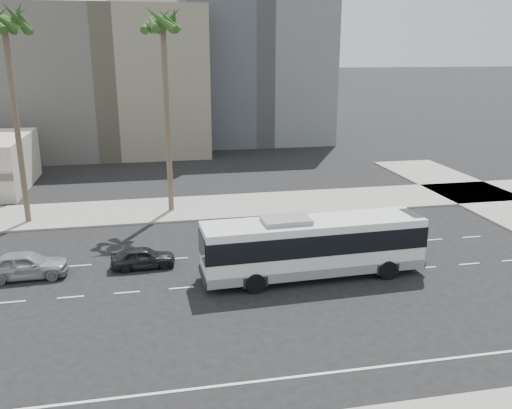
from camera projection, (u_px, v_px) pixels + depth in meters
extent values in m
plane|color=black|center=(284.00, 279.00, 31.29)|extent=(700.00, 700.00, 0.00)
cube|color=gray|center=(240.00, 205.00, 45.87)|extent=(120.00, 7.00, 0.15)
cube|color=#5F5B54|center=(110.00, 81.00, 68.89)|extent=(24.00, 18.00, 18.00)
cube|color=#4E5258|center=(252.00, 49.00, 78.10)|extent=(20.00, 20.00, 26.00)
cube|color=beige|center=(156.00, 30.00, 260.10)|extent=(42.00, 42.00, 44.00)
cube|color=slate|center=(293.00, 15.00, 280.75)|extent=(22.00, 22.00, 60.00)
cube|color=silver|center=(313.00, 244.00, 31.21)|extent=(13.11, 3.36, 2.92)
cube|color=black|center=(314.00, 238.00, 31.10)|extent=(13.18, 3.42, 1.23)
cube|color=gray|center=(313.00, 265.00, 31.57)|extent=(13.14, 3.40, 0.56)
cube|color=gray|center=(286.00, 220.00, 30.46)|extent=(2.76, 1.90, 0.34)
cube|color=#262628|center=(413.00, 217.00, 32.00)|extent=(0.75, 2.04, 0.34)
cylinder|color=black|center=(388.00, 271.00, 31.05)|extent=(1.12, 0.34, 1.12)
cylinder|color=black|center=(369.00, 253.00, 33.75)|extent=(1.12, 0.34, 1.12)
cylinder|color=black|center=(254.00, 283.00, 29.55)|extent=(1.12, 0.34, 1.12)
cylinder|color=black|center=(245.00, 263.00, 32.26)|extent=(1.12, 0.34, 1.12)
imported|color=black|center=(143.00, 257.00, 32.85)|extent=(1.67, 3.94, 1.33)
imported|color=#929598|center=(26.00, 265.00, 31.33)|extent=(2.00, 4.81, 1.63)
cylinder|color=brown|center=(167.00, 123.00, 42.34)|extent=(0.40, 0.40, 14.66)
cylinder|color=brown|center=(17.00, 129.00, 39.44)|extent=(0.46, 0.46, 14.55)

